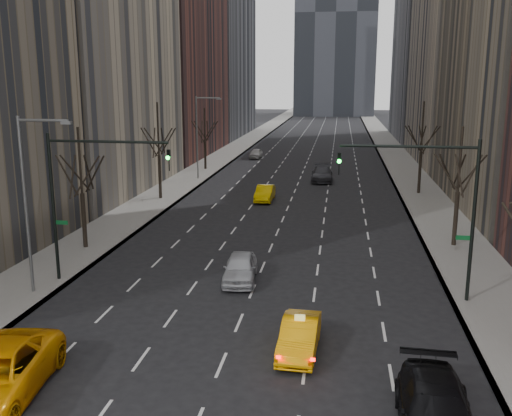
% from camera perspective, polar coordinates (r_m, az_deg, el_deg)
% --- Properties ---
extents(sidewalk_left, '(4.50, 320.00, 0.15)m').
position_cam_1_polar(sidewalk_left, '(88.15, -2.52, 5.67)').
color(sidewalk_left, slate).
rests_on(sidewalk_left, ground).
extents(sidewalk_right, '(4.50, 320.00, 0.15)m').
position_cam_1_polar(sidewalk_right, '(86.94, 13.62, 5.23)').
color(sidewalk_right, slate).
rests_on(sidewalk_right, ground).
extents(tree_lw_b, '(3.36, 3.50, 7.82)m').
position_cam_1_polar(tree_lw_b, '(38.30, -16.99, 1.40)').
color(tree_lw_b, black).
rests_on(tree_lw_b, ground).
extents(tree_lw_c, '(3.36, 3.50, 8.74)m').
position_cam_1_polar(tree_lw_c, '(52.94, -9.67, 5.13)').
color(tree_lw_c, black).
rests_on(tree_lw_c, ground).
extents(tree_lw_d, '(3.36, 3.50, 7.36)m').
position_cam_1_polar(tree_lw_d, '(70.22, -5.13, 6.70)').
color(tree_lw_d, black).
rests_on(tree_lw_d, ground).
extents(tree_rw_b, '(3.36, 3.50, 7.82)m').
position_cam_1_polar(tree_rw_b, '(39.33, 19.52, 1.51)').
color(tree_rw_b, black).
rests_on(tree_rw_b, ground).
extents(tree_rw_c, '(3.36, 3.50, 8.74)m').
position_cam_1_polar(tree_rw_c, '(56.84, 16.17, 5.32)').
color(tree_rw_c, black).
rests_on(tree_rw_c, ground).
extents(traffic_mast_left, '(6.69, 0.39, 8.00)m').
position_cam_1_polar(traffic_mast_left, '(31.42, -17.05, 2.30)').
color(traffic_mast_left, black).
rests_on(traffic_mast_left, ground).
extents(traffic_mast_right, '(6.69, 0.39, 8.00)m').
position_cam_1_polar(traffic_mast_right, '(28.82, 17.82, 1.34)').
color(traffic_mast_right, black).
rests_on(traffic_mast_right, ground).
extents(streetlight_near, '(2.83, 0.22, 9.00)m').
position_cam_1_polar(streetlight_near, '(30.46, -21.60, 1.90)').
color(streetlight_near, slate).
rests_on(streetlight_near, ground).
extents(streetlight_far, '(2.83, 0.22, 9.00)m').
position_cam_1_polar(streetlight_far, '(62.98, -5.61, 7.88)').
color(streetlight_far, slate).
rests_on(streetlight_far, ground).
extents(taxi_sedan, '(1.64, 4.25, 1.38)m').
position_cam_1_polar(taxi_sedan, '(23.79, 4.38, -12.64)').
color(taxi_sedan, '#FFA505').
rests_on(taxi_sedan, ground).
extents(silver_sedan_ahead, '(2.13, 4.50, 1.49)m').
position_cam_1_polar(silver_sedan_ahead, '(31.53, -1.59, -6.01)').
color(silver_sedan_ahead, '#ADAFB6').
rests_on(silver_sedan_ahead, ground).
extents(parked_suv_black, '(2.55, 5.78, 1.65)m').
position_cam_1_polar(parked_suv_black, '(19.47, 17.53, -18.98)').
color(parked_suv_black, black).
rests_on(parked_suv_black, ground).
extents(far_taxi, '(1.51, 4.30, 1.41)m').
position_cam_1_polar(far_taxi, '(52.16, 0.90, 1.49)').
color(far_taxi, '#EDBF05').
rests_on(far_taxi, ground).
extents(far_suv_grey, '(2.34, 5.61, 1.62)m').
position_cam_1_polar(far_suv_grey, '(62.86, 6.63, 3.43)').
color(far_suv_grey, '#2F2F34').
rests_on(far_suv_grey, ground).
extents(far_car_white, '(1.61, 3.92, 1.33)m').
position_cam_1_polar(far_car_white, '(80.91, 0.00, 5.48)').
color(far_car_white, silver).
rests_on(far_car_white, ground).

